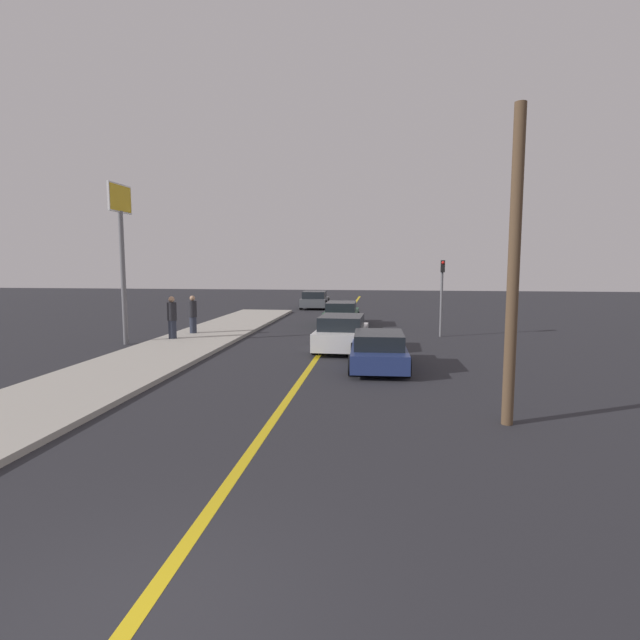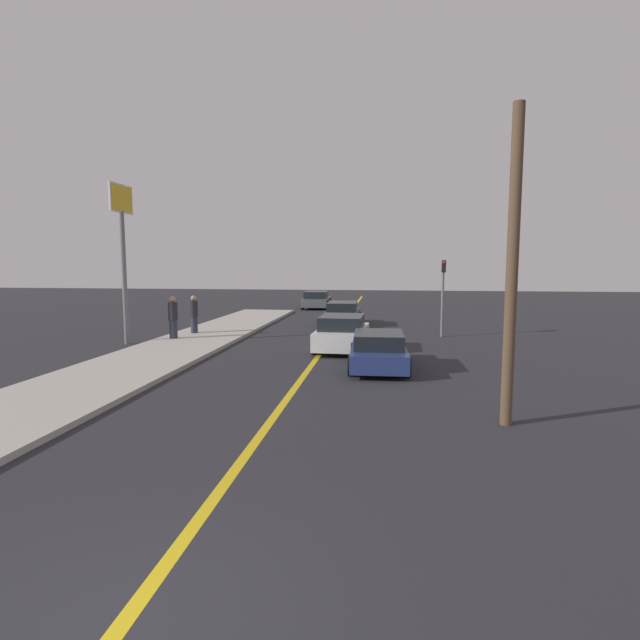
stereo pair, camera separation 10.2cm
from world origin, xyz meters
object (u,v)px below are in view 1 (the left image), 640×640
Objects in this scene: car_near_right_lane at (379,351)px; pedestrian_mid_group at (193,314)px; car_far_distant at (341,314)px; traffic_light at (442,289)px; utility_pole at (514,269)px; roadside_sign at (121,229)px; car_parked_left_lot at (315,300)px; pedestrian_near_curb at (172,317)px; car_ahead_center at (342,333)px.

car_near_right_lane is 10.74m from pedestrian_mid_group.
car_far_distant is 8.25m from pedestrian_mid_group.
car_far_distant is 6.42m from traffic_light.
car_near_right_lane is at bearing -80.08° from car_far_distant.
utility_pole is (4.89, -16.58, 2.66)m from car_far_distant.
roadside_sign is 16.16m from utility_pole.
car_parked_left_lot is 2.11× the size of pedestrian_near_curb.
pedestrian_near_curb is at bearing 173.31° from car_ahead_center.
pedestrian_mid_group is at bearing -174.16° from traffic_light.
pedestrian_mid_group is at bearing 160.13° from car_ahead_center.
traffic_light is (7.80, -13.92, 1.57)m from car_parked_left_lot.
pedestrian_near_curb is at bearing 139.92° from utility_pole.
utility_pole is at bearing -74.39° from car_far_distant.
traffic_light reaches higher than car_ahead_center.
pedestrian_mid_group is 5.03m from roadside_sign.
traffic_light is at bearing -38.28° from car_far_distant.
pedestrian_near_curb is (-7.49, 1.14, 0.40)m from car_ahead_center.
roadside_sign reaches higher than pedestrian_mid_group.
car_parked_left_lot is 27.94m from utility_pole.
utility_pole reaches higher than pedestrian_mid_group.
pedestrian_near_curb reaches higher than pedestrian_mid_group.
traffic_light is (11.77, 2.94, 1.14)m from pedestrian_near_curb.
traffic_light is (4.94, -3.79, 1.58)m from car_far_distant.
car_far_distant is at bearing -75.61° from car_parked_left_lot.
roadside_sign reaches higher than car_far_distant.
car_far_distant is 2.30× the size of pedestrian_near_curb.
pedestrian_near_curb is at bearing -136.25° from car_far_distant.
car_ahead_center is 10.05m from roadside_sign.
roadside_sign is 1.01× the size of utility_pole.
car_ahead_center is at bearing 115.87° from utility_pole.
roadside_sign reaches higher than utility_pole.
pedestrian_mid_group reaches higher than car_far_distant.
car_ahead_center is 0.97× the size of car_far_distant.
car_parked_left_lot is 0.59× the size of utility_pole.
car_ahead_center is at bearing -21.83° from pedestrian_mid_group.
pedestrian_mid_group is 0.27× the size of utility_pole.
car_near_right_lane is at bearing 117.28° from utility_pole.
car_near_right_lane is 0.59× the size of roadside_sign.
car_ahead_center is at bearing -80.32° from car_parked_left_lot.
pedestrian_near_curb is (-8.96, 4.51, 0.48)m from car_near_right_lane.
pedestrian_mid_group is (-8.71, 6.27, 0.44)m from car_near_right_lane.
car_parked_left_lot is at bearing 72.42° from roadside_sign.
car_parked_left_lot is 1.09× the size of traffic_light.
car_far_distant is at bearing 44.57° from pedestrian_near_curb.
car_ahead_center is 2.22× the size of pedestrian_near_curb.
traffic_light is 12.84m from utility_pole.
utility_pole is (7.75, -26.71, 2.65)m from car_parked_left_lot.
car_ahead_center is 10.04m from utility_pole.
car_parked_left_lot is 2.20× the size of pedestrian_mid_group.
car_near_right_lane is 11.44m from car_far_distant.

